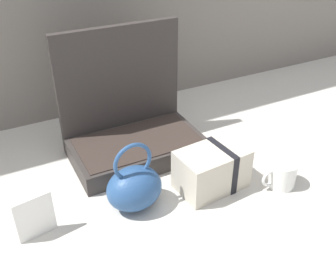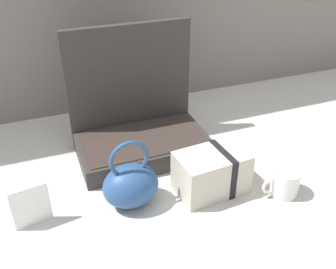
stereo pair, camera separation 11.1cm
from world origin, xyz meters
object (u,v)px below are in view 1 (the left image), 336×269
at_px(coffee_mug, 281,174).
at_px(teal_pouch_handbag, 134,187).
at_px(open_suitcase, 131,125).
at_px(info_card_left, 35,217).
at_px(cream_toiletry_bag, 212,169).

bearing_deg(coffee_mug, teal_pouch_handbag, 164.85).
bearing_deg(open_suitcase, info_card_left, -145.37).
height_order(coffee_mug, info_card_left, info_card_left).
xyz_separation_m(open_suitcase, cream_toiletry_bag, (0.14, -0.29, -0.04)).
bearing_deg(open_suitcase, coffee_mug, -49.79).
distance_m(cream_toiletry_bag, info_card_left, 0.51).
xyz_separation_m(teal_pouch_handbag, info_card_left, (-0.27, 0.01, -0.01)).
xyz_separation_m(open_suitcase, teal_pouch_handbag, (-0.11, -0.27, -0.03)).
height_order(teal_pouch_handbag, cream_toiletry_bag, teal_pouch_handbag).
height_order(cream_toiletry_bag, info_card_left, cream_toiletry_bag).
bearing_deg(cream_toiletry_bag, teal_pouch_handbag, 174.05).
distance_m(coffee_mug, info_card_left, 0.71).
xyz_separation_m(teal_pouch_handbag, coffee_mug, (0.43, -0.12, -0.03)).
height_order(teal_pouch_handbag, info_card_left, teal_pouch_handbag).
bearing_deg(coffee_mug, info_card_left, 169.71).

